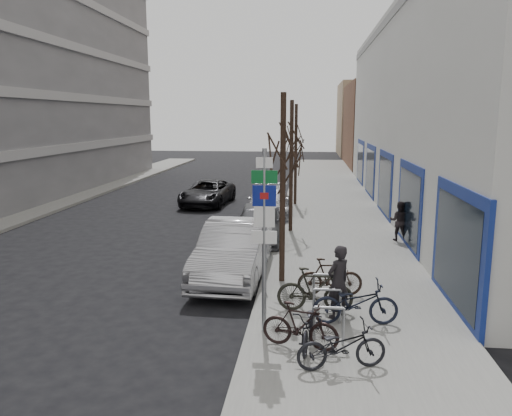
% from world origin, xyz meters
% --- Properties ---
extents(ground, '(120.00, 120.00, 0.00)m').
position_xyz_m(ground, '(0.00, 0.00, 0.00)').
color(ground, black).
rests_on(ground, ground).
extents(sidewalk_east, '(5.00, 70.00, 0.15)m').
position_xyz_m(sidewalk_east, '(4.50, 10.00, 0.07)').
color(sidewalk_east, slate).
rests_on(sidewalk_east, ground).
extents(brick_building_far, '(12.00, 14.00, 8.00)m').
position_xyz_m(brick_building_far, '(13.00, 40.00, 4.00)').
color(brick_building_far, brown).
rests_on(brick_building_far, ground).
extents(tan_building_far, '(13.00, 12.00, 9.00)m').
position_xyz_m(tan_building_far, '(13.50, 55.00, 4.50)').
color(tan_building_far, '#937A5B').
rests_on(tan_building_far, ground).
extents(highway_sign_pole, '(0.55, 0.10, 4.20)m').
position_xyz_m(highway_sign_pole, '(2.40, -0.01, 2.46)').
color(highway_sign_pole, gray).
rests_on(highway_sign_pole, ground).
extents(bike_rack, '(0.66, 2.26, 0.83)m').
position_xyz_m(bike_rack, '(3.80, 0.60, 0.66)').
color(bike_rack, gray).
rests_on(bike_rack, sidewalk_east).
extents(tree_near, '(1.80, 1.80, 5.50)m').
position_xyz_m(tree_near, '(2.60, 3.50, 4.10)').
color(tree_near, black).
rests_on(tree_near, ground).
extents(tree_mid, '(1.80, 1.80, 5.50)m').
position_xyz_m(tree_mid, '(2.60, 10.00, 4.10)').
color(tree_mid, black).
rests_on(tree_mid, ground).
extents(tree_far, '(1.80, 1.80, 5.50)m').
position_xyz_m(tree_far, '(2.60, 16.50, 4.10)').
color(tree_far, black).
rests_on(tree_far, ground).
extents(meter_front, '(0.10, 0.08, 1.27)m').
position_xyz_m(meter_front, '(2.15, 3.00, 0.92)').
color(meter_front, gray).
rests_on(meter_front, sidewalk_east).
extents(meter_mid, '(0.10, 0.08, 1.27)m').
position_xyz_m(meter_mid, '(2.15, 8.50, 0.92)').
color(meter_mid, gray).
rests_on(meter_mid, sidewalk_east).
extents(meter_back, '(0.10, 0.08, 1.27)m').
position_xyz_m(meter_back, '(2.15, 14.00, 0.92)').
color(meter_back, gray).
rests_on(meter_back, sidewalk_east).
extents(bike_near_left, '(0.70, 1.70, 1.01)m').
position_xyz_m(bike_near_left, '(3.40, -0.62, 0.65)').
color(bike_near_left, black).
rests_on(bike_near_left, sidewalk_east).
extents(bike_near_right, '(1.70, 0.86, 0.99)m').
position_xyz_m(bike_near_right, '(3.21, -0.74, 0.65)').
color(bike_near_right, black).
rests_on(bike_near_right, sidewalk_east).
extents(bike_mid_curb, '(2.00, 0.74, 1.20)m').
position_xyz_m(bike_mid_curb, '(4.44, 0.60, 0.75)').
color(bike_mid_curb, black).
rests_on(bike_mid_curb, sidewalk_east).
extents(bike_mid_inner, '(1.88, 0.59, 1.13)m').
position_xyz_m(bike_mid_inner, '(3.53, 1.25, 0.72)').
color(bike_mid_inner, black).
rests_on(bike_mid_inner, sidewalk_east).
extents(bike_far_curb, '(1.81, 0.95, 1.06)m').
position_xyz_m(bike_far_curb, '(4.00, -1.52, 0.68)').
color(bike_far_curb, black).
rests_on(bike_far_curb, sidewalk_east).
extents(bike_far_inner, '(1.78, 0.69, 1.05)m').
position_xyz_m(bike_far_inner, '(3.94, 2.40, 0.68)').
color(bike_far_inner, black).
rests_on(bike_far_inner, sidewalk_east).
extents(parked_car_front, '(1.97, 5.25, 1.71)m').
position_xyz_m(parked_car_front, '(1.11, 4.10, 0.86)').
color(parked_car_front, '#B4B4B9').
rests_on(parked_car_front, ground).
extents(parked_car_mid, '(2.06, 4.54, 1.51)m').
position_xyz_m(parked_car_mid, '(1.40, 8.61, 0.76)').
color(parked_car_mid, '#48494D').
rests_on(parked_car_mid, ground).
extents(parked_car_back, '(2.19, 5.05, 1.45)m').
position_xyz_m(parked_car_back, '(1.40, 13.55, 0.72)').
color(parked_car_back, '#A6A7AB').
rests_on(parked_car_back, ground).
extents(lane_car, '(2.66, 5.09, 1.37)m').
position_xyz_m(lane_car, '(-2.26, 16.57, 0.68)').
color(lane_car, black).
rests_on(lane_car, ground).
extents(pedestrian_near, '(0.76, 0.73, 1.75)m').
position_xyz_m(pedestrian_near, '(4.06, 0.96, 1.03)').
color(pedestrian_near, black).
rests_on(pedestrian_near, sidewalk_east).
extents(pedestrian_far, '(0.66, 0.54, 1.55)m').
position_xyz_m(pedestrian_far, '(6.80, 8.76, 0.92)').
color(pedestrian_far, black).
rests_on(pedestrian_far, sidewalk_east).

